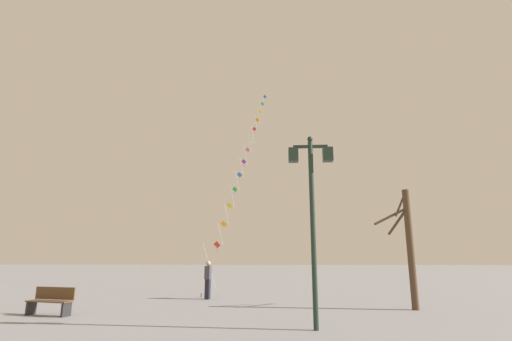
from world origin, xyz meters
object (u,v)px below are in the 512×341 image
bare_tree (409,244)px  kite_train (245,157)px  park_bench (51,301)px  kite_flyer (208,279)px  twin_lantern_lamp_post (312,193)px

bare_tree → kite_train: bearing=120.8°
kite_train → park_bench: size_ratio=10.60×
bare_tree → park_bench: bearing=-170.2°
kite_flyer → bare_tree: size_ratio=0.39×
twin_lantern_lamp_post → kite_train: bearing=101.6°
kite_train → park_bench: bearing=-109.5°
kite_train → kite_flyer: (-0.86, -9.24, -8.28)m
kite_train → kite_flyer: bearing=-95.3°
twin_lantern_lamp_post → park_bench: twin_lantern_lamp_post is taller
kite_flyer → bare_tree: (8.23, -3.12, 1.45)m
twin_lantern_lamp_post → bare_tree: size_ratio=1.20×
twin_lantern_lamp_post → park_bench: (-8.56, 2.09, -3.21)m
kite_train → kite_flyer: size_ratio=10.27×
kite_flyer → bare_tree: bearing=-105.2°
kite_train → kite_flyer: kite_train is taller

